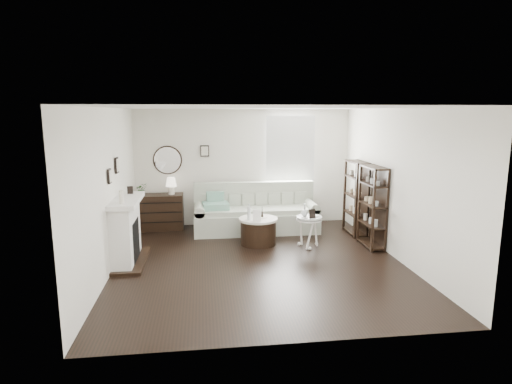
{
  "coord_description": "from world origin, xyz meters",
  "views": [
    {
      "loc": [
        -0.97,
        -7.18,
        2.62
      ],
      "look_at": [
        0.05,
        0.8,
        1.12
      ],
      "focal_mm": 30.0,
      "sensor_mm": 36.0,
      "label": 1
    }
  ],
  "objects": [
    {
      "name": "suitcase",
      "position": [
        1.2,
        2.28,
        0.22
      ],
      "size": [
        0.68,
        0.28,
        0.44
      ],
      "primitive_type": "cube",
      "rotation": [
        0.0,
        0.0,
        0.09
      ],
      "color": "brown",
      "rests_on": "ground"
    },
    {
      "name": "dresser",
      "position": [
        -2.02,
        2.47,
        0.4
      ],
      "size": [
        1.2,
        0.52,
        0.8
      ],
      "color": "black",
      "rests_on": "ground"
    },
    {
      "name": "room",
      "position": [
        0.73,
        2.7,
        1.6
      ],
      "size": [
        5.5,
        5.5,
        5.5
      ],
      "color": "black",
      "rests_on": "ground"
    },
    {
      "name": "eiffel_drum",
      "position": [
        0.21,
        1.11,
        0.64
      ],
      "size": [
        0.12,
        0.12,
        0.2
      ],
      "primitive_type": null,
      "rotation": [
        0.0,
        0.0,
        0.1
      ],
      "color": "black",
      "rests_on": "drum_table"
    },
    {
      "name": "card_frame_drum",
      "position": [
        0.07,
        0.86,
        0.65
      ],
      "size": [
        0.17,
        0.07,
        0.21
      ],
      "primitive_type": "cube",
      "rotation": [
        -0.21,
        0.0,
        -0.06
      ],
      "color": "white",
      "rests_on": "drum_table"
    },
    {
      "name": "card_frame_ped",
      "position": [
        1.11,
        0.61,
        0.71
      ],
      "size": [
        0.14,
        0.08,
        0.18
      ],
      "primitive_type": "cube",
      "rotation": [
        -0.21,
        0.0,
        0.24
      ],
      "color": "black",
      "rests_on": "pedestal_table"
    },
    {
      "name": "shelf_unit_far",
      "position": [
        2.33,
        1.55,
        0.8
      ],
      "size": [
        0.3,
        0.8,
        1.6
      ],
      "color": "black",
      "rests_on": "ground"
    },
    {
      "name": "pedestal_table",
      "position": [
        1.09,
        0.74,
        0.57
      ],
      "size": [
        0.51,
        0.51,
        0.62
      ],
      "rotation": [
        0.0,
        0.0,
        -0.12
      ],
      "color": "silver",
      "rests_on": "ground"
    },
    {
      "name": "bottle_drum",
      "position": [
        -0.07,
        0.97,
        0.7
      ],
      "size": [
        0.07,
        0.07,
        0.32
      ],
      "primitive_type": "cylinder",
      "color": "silver",
      "rests_on": "drum_table"
    },
    {
      "name": "shelf_unit_near",
      "position": [
        2.33,
        0.65,
        0.8
      ],
      "size": [
        0.3,
        0.8,
        1.6
      ],
      "color": "black",
      "rests_on": "ground"
    },
    {
      "name": "potted_plant",
      "position": [
        -2.32,
        2.42,
        0.94
      ],
      "size": [
        0.31,
        0.29,
        0.27
      ],
      "primitive_type": "imported",
      "rotation": [
        0.0,
        0.0,
        0.37
      ],
      "color": "#205017",
      "rests_on": "dresser"
    },
    {
      "name": "flask_ped",
      "position": [
        1.0,
        0.77,
        0.75
      ],
      "size": [
        0.14,
        0.14,
        0.25
      ],
      "primitive_type": null,
      "color": "silver",
      "rests_on": "pedestal_table"
    },
    {
      "name": "eiffel_ped",
      "position": [
        1.19,
        0.78,
        0.72
      ],
      "size": [
        0.12,
        0.12,
        0.2
      ],
      "primitive_type": null,
      "rotation": [
        0.0,
        0.0,
        -0.01
      ],
      "color": "black",
      "rests_on": "pedestal_table"
    },
    {
      "name": "fireplace",
      "position": [
        -2.32,
        0.3,
        0.54
      ],
      "size": [
        0.5,
        1.4,
        1.84
      ],
      "color": "white",
      "rests_on": "ground"
    },
    {
      "name": "drum_table",
      "position": [
        0.13,
        1.06,
        0.27
      ],
      "size": [
        0.78,
        0.78,
        0.54
      ],
      "rotation": [
        0.0,
        0.0,
        -0.19
      ],
      "color": "black",
      "rests_on": "ground"
    },
    {
      "name": "table_lamp",
      "position": [
        -1.67,
        2.47,
        0.99
      ],
      "size": [
        0.29,
        0.29,
        0.39
      ],
      "primitive_type": null,
      "rotation": [
        0.0,
        0.0,
        0.19
      ],
      "color": "white",
      "rests_on": "dresser"
    },
    {
      "name": "quilt",
      "position": [
        -0.7,
        1.95,
        0.62
      ],
      "size": [
        0.59,
        0.5,
        0.14
      ],
      "primitive_type": "cube",
      "rotation": [
        0.0,
        0.0,
        0.09
      ],
      "color": "#299870",
      "rests_on": "sofa"
    },
    {
      "name": "sofa",
      "position": [
        0.2,
        2.08,
        0.35
      ],
      "size": [
        2.74,
        0.95,
        1.06
      ],
      "color": "beige",
      "rests_on": "ground"
    }
  ]
}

